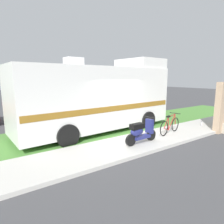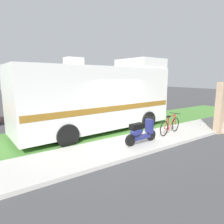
{
  "view_description": "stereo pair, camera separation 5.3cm",
  "coord_description": "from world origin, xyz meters",
  "px_view_note": "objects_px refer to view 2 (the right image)",
  "views": [
    {
      "loc": [
        -5.1,
        -6.67,
        2.61
      ],
      "look_at": [
        -0.24,
        0.3,
        1.1
      ],
      "focal_mm": 31.36,
      "sensor_mm": 36.0,
      "label": 1
    },
    {
      "loc": [
        -5.05,
        -6.7,
        2.61
      ],
      "look_at": [
        -0.24,
        0.3,
        1.1
      ],
      "focal_mm": 31.36,
      "sensor_mm": 36.0,
      "label": 2
    }
  ],
  "objects_px": {
    "motorhome_rv": "(98,97)",
    "scooter": "(140,132)",
    "bicycle": "(170,125)",
    "bottle_green": "(202,124)"
  },
  "relations": [
    {
      "from": "scooter",
      "to": "bicycle",
      "type": "xyz_separation_m",
      "value": [
        2.01,
        0.23,
        -0.09
      ]
    },
    {
      "from": "motorhome_rv",
      "to": "scooter",
      "type": "relative_size",
      "value": 4.98
    },
    {
      "from": "motorhome_rv",
      "to": "bicycle",
      "type": "xyz_separation_m",
      "value": [
        2.19,
        -2.53,
        -1.21
      ]
    },
    {
      "from": "motorhome_rv",
      "to": "bottle_green",
      "type": "xyz_separation_m",
      "value": [
        4.69,
        -2.57,
        -1.48
      ]
    },
    {
      "from": "motorhome_rv",
      "to": "scooter",
      "type": "bearing_deg",
      "value": -86.25
    },
    {
      "from": "scooter",
      "to": "bottle_green",
      "type": "height_order",
      "value": "scooter"
    },
    {
      "from": "motorhome_rv",
      "to": "bicycle",
      "type": "bearing_deg",
      "value": -49.17
    },
    {
      "from": "bottle_green",
      "to": "motorhome_rv",
      "type": "bearing_deg",
      "value": 151.34
    },
    {
      "from": "motorhome_rv",
      "to": "scooter",
      "type": "height_order",
      "value": "motorhome_rv"
    },
    {
      "from": "motorhome_rv",
      "to": "bicycle",
      "type": "distance_m",
      "value": 3.56
    }
  ]
}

